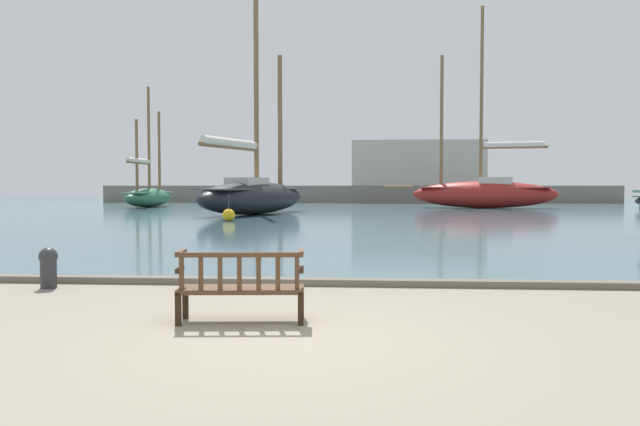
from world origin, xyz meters
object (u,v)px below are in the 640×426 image
Objects in this scene: sailboat_centre_channel at (484,191)px; sailboat_mid_starboard at (254,194)px; mooring_bollard at (48,265)px; park_bench at (241,286)px; sailboat_far_starboard at (148,195)px; channel_buoy at (229,215)px.

sailboat_mid_starboard is at bearing -144.10° from sailboat_centre_channel.
sailboat_centre_channel is 39.16m from mooring_bollard.
mooring_bollard is (-3.81, 2.39, -0.08)m from park_bench.
sailboat_centre_channel is at bearing -1.50° from sailboat_far_starboard.
sailboat_far_starboard is 7.28× the size of channel_buoy.
park_bench is 2.34× the size of mooring_bollard.
sailboat_far_starboard reaches higher than channel_buoy.
sailboat_centre_channel is 23.54m from channel_buoy.
mooring_bollard is at bearing 147.88° from park_bench.
park_bench is 40.25m from sailboat_centre_channel.
sailboat_centre_channel reaches higher than sailboat_far_starboard.
sailboat_mid_starboard is 25.53m from mooring_bollard.
sailboat_mid_starboard is at bearing 90.50° from channel_buoy.
sailboat_far_starboard is (-10.41, 11.67, -0.26)m from sailboat_mid_starboard.
sailboat_centre_channel is at bearing 75.09° from park_bench.
channel_buoy is (0.06, -7.00, -0.89)m from sailboat_mid_starboard.
channel_buoy is at bearing -130.07° from sailboat_centre_channel.
sailboat_far_starboard is 38.90m from mooring_bollard.
channel_buoy is at bearing 102.89° from park_bench.
channel_buoy reaches higher than park_bench.
park_bench is 0.12× the size of sailboat_mid_starboard.
park_bench is at bearing -32.12° from mooring_bollard.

